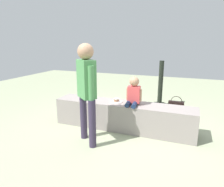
{
  "coord_description": "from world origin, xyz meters",
  "views": [
    {
      "loc": [
        1.06,
        -3.28,
        1.55
      ],
      "look_at": [
        -0.07,
        -0.35,
        0.74
      ],
      "focal_mm": 32.54,
      "sensor_mm": 36.0,
      "label": 1
    }
  ],
  "objects_px": {
    "water_bottle_near_gift": "(126,115)",
    "party_cup_red": "(98,105)",
    "adult_standing": "(87,85)",
    "gift_bag": "(150,110)",
    "cake_box_white": "(114,103)",
    "water_bottle_far_side": "(178,114)",
    "handbag_black_leather": "(176,106)",
    "cake_plate": "(116,101)",
    "child_seated": "(134,93)"
  },
  "relations": [
    {
      "from": "adult_standing",
      "to": "cake_plate",
      "type": "height_order",
      "value": "adult_standing"
    },
    {
      "from": "cake_box_white",
      "to": "handbag_black_leather",
      "type": "relative_size",
      "value": 0.85
    },
    {
      "from": "water_bottle_far_side",
      "to": "cake_box_white",
      "type": "bearing_deg",
      "value": 167.84
    },
    {
      "from": "water_bottle_far_side",
      "to": "cake_plate",
      "type": "bearing_deg",
      "value": -141.51
    },
    {
      "from": "party_cup_red",
      "to": "handbag_black_leather",
      "type": "height_order",
      "value": "handbag_black_leather"
    },
    {
      "from": "adult_standing",
      "to": "water_bottle_near_gift",
      "type": "relative_size",
      "value": 6.65
    },
    {
      "from": "cake_box_white",
      "to": "adult_standing",
      "type": "bearing_deg",
      "value": -81.58
    },
    {
      "from": "gift_bag",
      "to": "cake_box_white",
      "type": "distance_m",
      "value": 1.01
    },
    {
      "from": "adult_standing",
      "to": "cake_box_white",
      "type": "xyz_separation_m",
      "value": [
        -0.27,
        1.85,
        -0.85
      ]
    },
    {
      "from": "water_bottle_near_gift",
      "to": "handbag_black_leather",
      "type": "distance_m",
      "value": 1.23
    },
    {
      "from": "child_seated",
      "to": "water_bottle_near_gift",
      "type": "xyz_separation_m",
      "value": [
        -0.26,
        0.46,
        -0.6
      ]
    },
    {
      "from": "adult_standing",
      "to": "gift_bag",
      "type": "bearing_deg",
      "value": 65.83
    },
    {
      "from": "gift_bag",
      "to": "party_cup_red",
      "type": "xyz_separation_m",
      "value": [
        -1.29,
        0.14,
        -0.08
      ]
    },
    {
      "from": "cake_plate",
      "to": "water_bottle_far_side",
      "type": "xyz_separation_m",
      "value": [
        1.04,
        0.83,
        -0.41
      ]
    },
    {
      "from": "adult_standing",
      "to": "handbag_black_leather",
      "type": "distance_m",
      "value": 2.41
    },
    {
      "from": "adult_standing",
      "to": "cake_plate",
      "type": "distance_m",
      "value": 0.84
    },
    {
      "from": "water_bottle_far_side",
      "to": "handbag_black_leather",
      "type": "distance_m",
      "value": 0.43
    },
    {
      "from": "adult_standing",
      "to": "cake_box_white",
      "type": "relative_size",
      "value": 4.81
    },
    {
      "from": "gift_bag",
      "to": "cake_plate",
      "type": "bearing_deg",
      "value": -119.6
    },
    {
      "from": "child_seated",
      "to": "gift_bag",
      "type": "xyz_separation_m",
      "value": [
        0.13,
        0.86,
        -0.57
      ]
    },
    {
      "from": "gift_bag",
      "to": "party_cup_red",
      "type": "relative_size",
      "value": 2.76
    },
    {
      "from": "adult_standing",
      "to": "water_bottle_far_side",
      "type": "height_order",
      "value": "adult_standing"
    },
    {
      "from": "gift_bag",
      "to": "water_bottle_near_gift",
      "type": "xyz_separation_m",
      "value": [
        -0.39,
        -0.4,
        -0.03
      ]
    },
    {
      "from": "cake_box_white",
      "to": "party_cup_red",
      "type": "bearing_deg",
      "value": -148.94
    },
    {
      "from": "cake_plate",
      "to": "handbag_black_leather",
      "type": "distance_m",
      "value": 1.63
    },
    {
      "from": "water_bottle_near_gift",
      "to": "party_cup_red",
      "type": "height_order",
      "value": "water_bottle_near_gift"
    },
    {
      "from": "adult_standing",
      "to": "gift_bag",
      "type": "height_order",
      "value": "adult_standing"
    },
    {
      "from": "child_seated",
      "to": "water_bottle_far_side",
      "type": "height_order",
      "value": "child_seated"
    },
    {
      "from": "party_cup_red",
      "to": "child_seated",
      "type": "bearing_deg",
      "value": -40.93
    },
    {
      "from": "water_bottle_near_gift",
      "to": "party_cup_red",
      "type": "distance_m",
      "value": 1.05
    },
    {
      "from": "water_bottle_near_gift",
      "to": "cake_box_white",
      "type": "xyz_separation_m",
      "value": [
        -0.56,
        0.75,
        -0.03
      ]
    },
    {
      "from": "cake_plate",
      "to": "water_bottle_near_gift",
      "type": "bearing_deg",
      "value": 80.82
    },
    {
      "from": "adult_standing",
      "to": "cake_box_white",
      "type": "height_order",
      "value": "adult_standing"
    },
    {
      "from": "adult_standing",
      "to": "water_bottle_far_side",
      "type": "bearing_deg",
      "value": 50.52
    },
    {
      "from": "water_bottle_near_gift",
      "to": "adult_standing",
      "type": "bearing_deg",
      "value": -104.32
    },
    {
      "from": "child_seated",
      "to": "water_bottle_far_side",
      "type": "xyz_separation_m",
      "value": [
        0.71,
        0.87,
        -0.6
      ]
    },
    {
      "from": "water_bottle_far_side",
      "to": "cake_box_white",
      "type": "height_order",
      "value": "water_bottle_far_side"
    },
    {
      "from": "cake_plate",
      "to": "party_cup_red",
      "type": "bearing_deg",
      "value": 130.92
    },
    {
      "from": "child_seated",
      "to": "gift_bag",
      "type": "relative_size",
      "value": 1.55
    },
    {
      "from": "cake_plate",
      "to": "gift_bag",
      "type": "xyz_separation_m",
      "value": [
        0.46,
        0.81,
        -0.38
      ]
    },
    {
      "from": "party_cup_red",
      "to": "water_bottle_far_side",
      "type": "bearing_deg",
      "value": -3.91
    },
    {
      "from": "water_bottle_near_gift",
      "to": "water_bottle_far_side",
      "type": "height_order",
      "value": "water_bottle_near_gift"
    },
    {
      "from": "child_seated",
      "to": "adult_standing",
      "type": "relative_size",
      "value": 0.32
    },
    {
      "from": "gift_bag",
      "to": "cake_box_white",
      "type": "height_order",
      "value": "gift_bag"
    },
    {
      "from": "adult_standing",
      "to": "handbag_black_leather",
      "type": "xyz_separation_m",
      "value": [
        1.18,
        1.95,
        -0.79
      ]
    },
    {
      "from": "handbag_black_leather",
      "to": "party_cup_red",
      "type": "bearing_deg",
      "value": -170.53
    },
    {
      "from": "gift_bag",
      "to": "water_bottle_near_gift",
      "type": "bearing_deg",
      "value": -134.52
    },
    {
      "from": "adult_standing",
      "to": "water_bottle_near_gift",
      "type": "height_order",
      "value": "adult_standing"
    },
    {
      "from": "gift_bag",
      "to": "handbag_black_leather",
      "type": "height_order",
      "value": "handbag_black_leather"
    },
    {
      "from": "gift_bag",
      "to": "handbag_black_leather",
      "type": "xyz_separation_m",
      "value": [
        0.51,
        0.44,
        -0.0
      ]
    }
  ]
}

